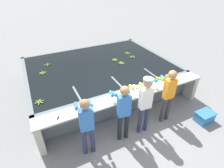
{
  "coord_description": "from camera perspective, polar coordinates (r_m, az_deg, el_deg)",
  "views": [
    {
      "loc": [
        -2.24,
        -3.15,
        3.85
      ],
      "look_at": [
        0.0,
        1.34,
        0.65
      ],
      "focal_mm": 28.0,
      "sensor_mm": 36.0,
      "label": 1
    }
  ],
  "objects": [
    {
      "name": "ground_plane",
      "position": [
        5.46,
        6.44,
        -12.6
      ],
      "size": [
        80.0,
        80.0,
        0.0
      ],
      "primitive_type": "plane",
      "color": "gray",
      "rests_on": "ground"
    },
    {
      "name": "wash_tank",
      "position": [
        6.9,
        -4.03,
        3.01
      ],
      "size": [
        5.29,
        3.97,
        0.93
      ],
      "color": "slate",
      "rests_on": "ground"
    },
    {
      "name": "work_ledge",
      "position": [
        5.15,
        5.57,
        -5.74
      ],
      "size": [
        5.29,
        0.45,
        0.93
      ],
      "color": "#B7B2A3",
      "rests_on": "ground"
    },
    {
      "name": "worker_0",
      "position": [
        4.09,
        -8.36,
        -12.28
      ],
      "size": [
        0.48,
        0.74,
        1.66
      ],
      "color": "navy",
      "rests_on": "ground"
    },
    {
      "name": "worker_1",
      "position": [
        4.36,
        3.73,
        -8.0
      ],
      "size": [
        0.47,
        0.74,
        1.7
      ],
      "color": "#1E2328",
      "rests_on": "ground"
    },
    {
      "name": "worker_2",
      "position": [
        4.6,
        10.68,
        -5.28
      ],
      "size": [
        0.45,
        0.74,
        1.75
      ],
      "color": "navy",
      "rests_on": "ground"
    },
    {
      "name": "worker_3",
      "position": [
        5.15,
        17.87,
        -2.37
      ],
      "size": [
        0.43,
        0.72,
        1.72
      ],
      "color": "#38383D",
      "rests_on": "ground"
    },
    {
      "name": "banana_bunch_floating_0",
      "position": [
        7.61,
        5.03,
        9.96
      ],
      "size": [
        0.26,
        0.28,
        0.08
      ],
      "color": "#7FAD33",
      "rests_on": "wash_tank"
    },
    {
      "name": "banana_bunch_floating_1",
      "position": [
        6.72,
        3.09,
        6.83
      ],
      "size": [
        0.27,
        0.28,
        0.08
      ],
      "color": "#75A333",
      "rests_on": "wash_tank"
    },
    {
      "name": "banana_bunch_floating_2",
      "position": [
        7.28,
        6.7,
        8.76
      ],
      "size": [
        0.28,
        0.28,
        0.08
      ],
      "color": "#8CB738",
      "rests_on": "wash_tank"
    },
    {
      "name": "banana_bunch_floating_3",
      "position": [
        5.07,
        -22.62,
        -5.44
      ],
      "size": [
        0.28,
        0.28,
        0.08
      ],
      "color": "#75A333",
      "rests_on": "wash_tank"
    },
    {
      "name": "banana_bunch_floating_4",
      "position": [
        7.02,
        -20.34,
        5.95
      ],
      "size": [
        0.28,
        0.28,
        0.08
      ],
      "color": "#7FAD33",
      "rests_on": "wash_tank"
    },
    {
      "name": "banana_bunch_floating_5",
      "position": [
        6.47,
        -21.66,
        3.37
      ],
      "size": [
        0.27,
        0.28,
        0.08
      ],
      "color": "#7FAD33",
      "rests_on": "wash_tank"
    },
    {
      "name": "banana_bunch_floating_6",
      "position": [
        6.98,
        0.94,
        7.91
      ],
      "size": [
        0.28,
        0.28,
        0.08
      ],
      "color": "#75A333",
      "rests_on": "wash_tank"
    },
    {
      "name": "knife_0",
      "position": [
        4.47,
        -16.83,
        -9.91
      ],
      "size": [
        0.23,
        0.3,
        0.02
      ],
      "color": "silver",
      "rests_on": "work_ledge"
    },
    {
      "name": "knife_1",
      "position": [
        4.87,
        2.68,
        -4.26
      ],
      "size": [
        0.29,
        0.25,
        0.02
      ],
      "color": "silver",
      "rests_on": "work_ledge"
    },
    {
      "name": "crate",
      "position": [
        6.08,
        27.96,
        -9.41
      ],
      "size": [
        0.55,
        0.39,
        0.32
      ],
      "color": "#3375B7",
      "rests_on": "ground"
    }
  ]
}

